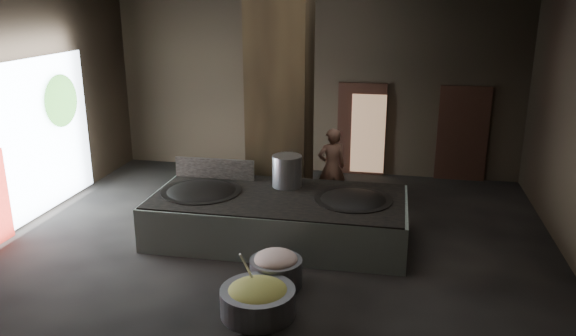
% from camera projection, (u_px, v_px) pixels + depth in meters
% --- Properties ---
extents(floor, '(10.00, 9.00, 0.10)m').
position_uv_depth(floor, '(275.00, 245.00, 10.23)').
color(floor, black).
rests_on(floor, ground).
extents(back_wall, '(10.00, 0.10, 4.50)m').
position_uv_depth(back_wall, '(315.00, 83.00, 13.82)').
color(back_wall, black).
rests_on(back_wall, ground).
extents(front_wall, '(10.00, 0.10, 4.50)m').
position_uv_depth(front_wall, '(169.00, 222.00, 5.29)').
color(front_wall, black).
rests_on(front_wall, ground).
extents(left_wall, '(0.10, 9.00, 4.50)m').
position_uv_depth(left_wall, '(11.00, 110.00, 10.50)').
color(left_wall, black).
rests_on(left_wall, ground).
extents(pillar, '(1.20, 1.20, 4.50)m').
position_uv_depth(pillar, '(280.00, 101.00, 11.39)').
color(pillar, black).
rests_on(pillar, ground).
extents(hearth_platform, '(4.63, 2.24, 0.80)m').
position_uv_depth(hearth_platform, '(278.00, 218.00, 10.29)').
color(hearth_platform, silver).
rests_on(hearth_platform, ground).
extents(platform_cap, '(4.51, 2.16, 0.03)m').
position_uv_depth(platform_cap, '(278.00, 196.00, 10.17)').
color(platform_cap, black).
rests_on(platform_cap, hearth_platform).
extents(wok_left, '(1.45, 1.45, 0.40)m').
position_uv_depth(wok_left, '(202.00, 195.00, 10.41)').
color(wok_left, black).
rests_on(wok_left, hearth_platform).
extents(wok_left_rim, '(1.48, 1.48, 0.05)m').
position_uv_depth(wok_left_rim, '(201.00, 192.00, 10.39)').
color(wok_left_rim, black).
rests_on(wok_left_rim, hearth_platform).
extents(wok_right, '(1.35, 1.35, 0.38)m').
position_uv_depth(wok_right, '(353.00, 204.00, 9.98)').
color(wok_right, black).
rests_on(wok_right, hearth_platform).
extents(wok_right_rim, '(1.38, 1.38, 0.05)m').
position_uv_depth(wok_right_rim, '(353.00, 200.00, 9.96)').
color(wok_right_rim, black).
rests_on(wok_right_rim, hearth_platform).
extents(stock_pot, '(0.56, 0.56, 0.60)m').
position_uv_depth(stock_pot, '(287.00, 171.00, 10.58)').
color(stock_pot, '#B6B9BF').
rests_on(stock_pot, hearth_platform).
extents(splash_guard, '(1.60, 0.07, 0.40)m').
position_uv_depth(splash_guard, '(215.00, 168.00, 11.08)').
color(splash_guard, black).
rests_on(splash_guard, hearth_platform).
extents(cook, '(0.71, 0.60, 1.67)m').
position_uv_depth(cook, '(332.00, 167.00, 11.86)').
color(cook, '#8E5D48').
rests_on(cook, ground).
extents(veg_basin, '(1.07, 1.07, 0.39)m').
position_uv_depth(veg_basin, '(258.00, 302.00, 7.86)').
color(veg_basin, slate).
rests_on(veg_basin, ground).
extents(veg_fill, '(0.87, 0.87, 0.27)m').
position_uv_depth(veg_fill, '(258.00, 292.00, 7.81)').
color(veg_fill, olive).
rests_on(veg_fill, veg_basin).
extents(ladle, '(0.21, 0.39, 0.75)m').
position_uv_depth(ladle, '(250.00, 273.00, 7.92)').
color(ladle, '#B6B9BF').
rests_on(ladle, veg_basin).
extents(meat_basin, '(1.01, 1.01, 0.44)m').
position_uv_depth(meat_basin, '(276.00, 273.00, 8.62)').
color(meat_basin, slate).
rests_on(meat_basin, ground).
extents(meat_fill, '(0.67, 0.67, 0.26)m').
position_uv_depth(meat_fill, '(276.00, 259.00, 8.55)').
color(meat_fill, '#AD7468').
rests_on(meat_fill, meat_basin).
extents(doorway_near, '(1.18, 0.08, 2.38)m').
position_uv_depth(doorway_near, '(361.00, 131.00, 13.84)').
color(doorway_near, black).
rests_on(doorway_near, ground).
extents(doorway_near_glow, '(0.83, 0.04, 1.95)m').
position_uv_depth(doorway_near_glow, '(368.00, 134.00, 13.76)').
color(doorway_near_glow, '#8C6647').
rests_on(doorway_near_glow, ground).
extents(doorway_far, '(1.18, 0.08, 2.38)m').
position_uv_depth(doorway_far, '(462.00, 136.00, 13.40)').
color(doorway_far, black).
rests_on(doorway_far, ground).
extents(doorway_far_glow, '(0.79, 0.04, 1.87)m').
position_uv_depth(doorway_far_glow, '(472.00, 137.00, 13.50)').
color(doorway_far_glow, '#8C6647').
rests_on(doorway_far_glow, ground).
extents(left_opening, '(0.04, 4.20, 3.10)m').
position_uv_depth(left_opening, '(28.00, 141.00, 10.86)').
color(left_opening, white).
rests_on(left_opening, ground).
extents(tree_silhouette, '(0.28, 1.10, 1.10)m').
position_uv_depth(tree_silhouette, '(61.00, 101.00, 11.70)').
color(tree_silhouette, '#194714').
rests_on(tree_silhouette, left_opening).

